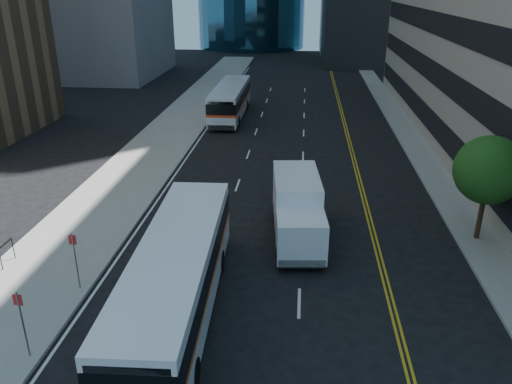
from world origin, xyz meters
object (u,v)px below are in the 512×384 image
Objects in this scene: street_tree at (489,170)px; bus_rear at (230,100)px; bus_front at (177,277)px; box_truck at (297,209)px.

bus_rear is (-15.32, 22.76, -2.05)m from street_tree.
box_truck is at bearing 54.51° from bus_front.
street_tree is at bearing 26.68° from bus_front.
bus_front reaches higher than bus_rear.
street_tree is 0.43× the size of bus_front.
street_tree reaches higher than box_truck.
street_tree is 14.98m from bus_front.
street_tree reaches higher than bus_rear.
bus_rear is (-2.32, 29.94, -0.06)m from bus_front.
bus_rear is at bearing 92.21° from bus_front.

